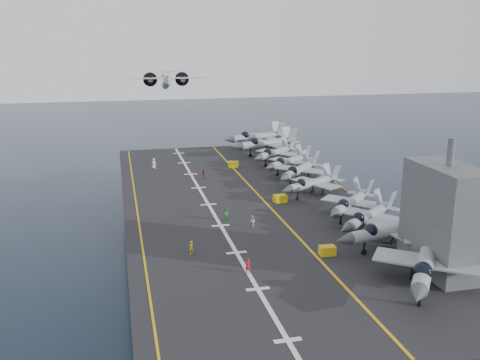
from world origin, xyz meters
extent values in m
plane|color=#142135|center=(0.00, 0.00, 0.00)|extent=(500.00, 500.00, 0.00)
cube|color=#56595E|center=(0.00, 0.00, 5.00)|extent=(36.00, 90.00, 10.00)
cube|color=black|center=(0.00, 0.00, 10.20)|extent=(38.00, 92.00, 0.40)
cube|color=gold|center=(3.00, 0.00, 10.42)|extent=(0.35, 90.00, 0.02)
cube|color=silver|center=(-6.00, 0.00, 10.42)|extent=(0.50, 90.00, 0.02)
cube|color=gold|center=(-17.00, 0.00, 10.42)|extent=(0.25, 90.00, 0.02)
cube|color=gold|center=(18.50, 0.00, 10.42)|extent=(0.25, 90.00, 0.02)
imported|color=yellow|center=(-11.38, -19.13, 11.24)|extent=(1.21, 1.12, 1.68)
imported|color=green|center=(-4.72, -7.87, 11.33)|extent=(1.34, 1.27, 1.86)
imported|color=#A92413|center=(-4.07, 16.34, 11.25)|extent=(0.82, 1.11, 1.70)
imported|color=white|center=(-12.49, 26.37, 11.42)|extent=(1.46, 1.29, 2.04)
imported|color=#B21919|center=(-6.06, -25.95, 11.28)|extent=(1.09, 0.76, 1.76)
imported|color=silver|center=(-1.84, -11.48, 11.20)|extent=(0.67, 0.98, 1.60)
camera|label=1|loc=(-19.20, -78.78, 35.38)|focal=40.00mm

